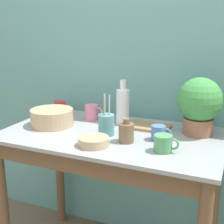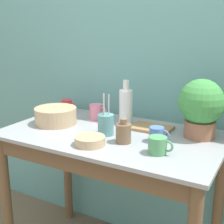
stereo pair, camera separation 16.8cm
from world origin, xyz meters
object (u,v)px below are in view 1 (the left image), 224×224
Objects in this scene: mug_blue at (159,133)px; bowl_small_tan at (94,141)px; bowl_wash_large at (52,117)px; mug_pink at (92,112)px; mug_green at (163,143)px; potted_plant at (200,104)px; utensil_cup at (106,124)px; tray_board at (150,127)px; bottle_tall at (123,106)px; mug_red at (60,108)px; bottle_short at (126,132)px.

bowl_small_tan is at bearing -143.51° from mug_blue.
mug_pink is (0.16, 0.20, -0.00)m from bowl_wash_large.
mug_green reaches higher than mug_blue.
utensil_cup is at bearing -155.61° from potted_plant.
utensil_cup reaches higher than tray_board.
utensil_cup is at bearing -91.93° from bottle_tall.
mug_red is 0.47× the size of tray_board.
tray_board is (0.18, -0.02, -0.10)m from bottle_tall.
bottle_tall is at bearing 144.87° from mug_blue.
bowl_wash_large is 0.42m from bowl_small_tan.
bottle_short is at bearing 40.58° from bowl_small_tan.
potted_plant is at bearing 24.39° from utensil_cup.
potted_plant is 0.84m from bowl_wash_large.
mug_blue is (0.27, -0.19, -0.07)m from bottle_tall.
mug_pink is 0.25m from mug_red.
bottle_short is at bearing -65.40° from bottle_tall.
mug_green is at bearing -109.28° from potted_plant.
bowl_wash_large is at bearing 152.15° from bowl_small_tan.
mug_pink reaches higher than mug_green.
bottle_tall is 0.40m from bowl_small_tan.
mug_green is (0.70, -0.14, -0.01)m from bowl_wash_large.
bottle_tall reaches higher than bowl_wash_large.
bowl_wash_large is at bearing -167.55° from potted_plant.
mug_green is (-0.11, -0.32, -0.13)m from potted_plant.
mug_pink reaches higher than bowl_small_tan.
mug_green is 0.35m from tray_board.
bowl_small_tan is at bearing -87.03° from utensil_cup.
bottle_tall reaches higher than mug_red.
mug_pink is at bearing 117.80° from bowl_small_tan.
tray_board is (-0.27, -0.00, -0.16)m from potted_plant.
tray_board is at bearing -179.45° from potted_plant.
mug_green is at bearing -18.01° from utensil_cup.
potted_plant is 1.25× the size of bowl_wash_large.
bottle_tall is at bearing 0.05° from mug_pink.
bottle_tall is 2.46× the size of mug_red.
bowl_wash_large is 0.42m from bottle_tall.
tray_board is (0.05, 0.26, -0.04)m from bottle_short.
potted_plant reaches higher than tray_board.
mug_blue is 0.89× the size of mug_green.
bowl_small_tan is (0.21, -0.39, -0.03)m from mug_pink.
bottle_short is 0.82× the size of bowl_small_tan.
bowl_wash_large is 0.64m from mug_blue.
mug_green is 0.52× the size of utensil_cup.
bowl_wash_large is at bearing -179.47° from mug_blue.
mug_blue is 0.46× the size of tray_board.
bottle_short is at bearing -139.80° from potted_plant.
bottle_short is 0.54× the size of utensil_cup.
utensil_cup is (0.20, -0.22, 0.01)m from mug_pink.
bottle_tall is 2.25× the size of mug_pink.
mug_red reaches higher than mug_green.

